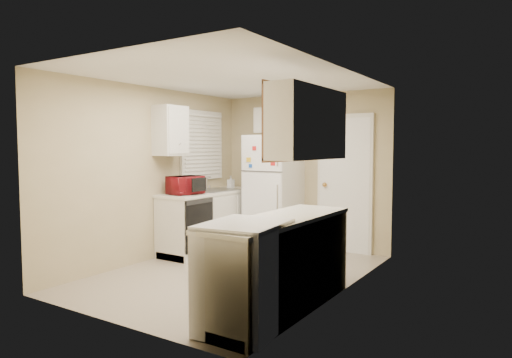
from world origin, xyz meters
The scene contains 19 objects.
floor centered at (0.00, 0.00, 0.00)m, with size 3.80×3.80×0.00m, color #B8AB97.
ceiling centered at (0.00, 0.00, 2.40)m, with size 3.80×3.80×0.00m, color white.
wall_left centered at (-1.40, 0.00, 1.20)m, with size 3.80×3.80×0.00m, color tan.
wall_right centered at (1.40, 0.00, 1.20)m, with size 3.80×3.80×0.00m, color tan.
wall_back centered at (0.00, 1.90, 1.20)m, with size 2.80×2.80×0.00m, color tan.
wall_front centered at (0.00, -1.90, 1.20)m, with size 2.80×2.80×0.00m, color tan.
left_counter centered at (-1.10, 0.90, 0.45)m, with size 0.60×1.80×0.90m, color silver.
dishwasher centered at (-0.81, 0.30, 0.49)m, with size 0.03×0.58×0.72m, color black.
sink centered at (-1.10, 1.05, 0.86)m, with size 0.54×0.74×0.16m, color gray.
microwave centered at (-1.09, 0.34, 1.05)m, with size 0.26×0.47×0.31m, color maroon.
soap_bottle centered at (-1.15, 1.53, 1.00)m, with size 0.09×0.09×0.20m, color white.
window_blinds centered at (-1.36, 1.05, 1.60)m, with size 0.10×0.98×1.08m, color silver.
upper_cabinet_left centered at (-1.25, 0.22, 1.80)m, with size 0.30×0.45×0.70m, color silver.
refrigerator centered at (-0.35, 1.56, 0.88)m, with size 0.72×0.70×1.76m, color white.
cabinet_over_fridge centered at (-0.40, 1.75, 2.00)m, with size 0.70×0.30×0.40m, color silver.
interior_door centered at (0.70, 1.86, 1.02)m, with size 0.86×0.06×2.08m, color white.
right_counter centered at (1.10, -0.80, 0.45)m, with size 0.60×2.00×0.90m, color silver.
stove centered at (1.09, -1.39, 0.47)m, with size 0.63×0.78×0.94m, color white.
upper_cabinet_right centered at (1.25, -0.50, 1.80)m, with size 0.30×1.20×0.70m, color silver.
Camera 1 is at (3.23, -4.56, 1.57)m, focal length 32.00 mm.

